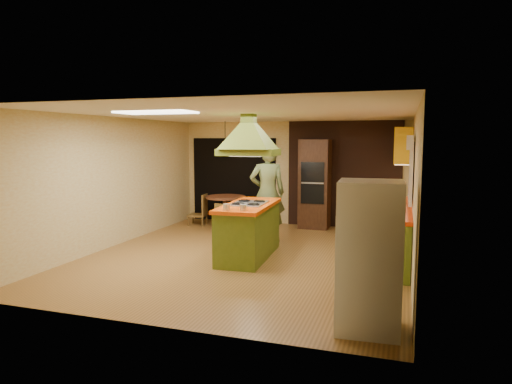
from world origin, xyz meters
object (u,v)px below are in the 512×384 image
(refrigerator, at_px, (369,257))
(canister_large, at_px, (393,192))
(kitchen_island, at_px, (249,230))
(dining_table, at_px, (226,205))
(wall_oven, at_px, (315,184))
(man, at_px, (267,193))

(refrigerator, distance_m, canister_large, 4.42)
(kitchen_island, height_order, dining_table, kitchen_island)
(dining_table, bearing_deg, refrigerator, -54.08)
(wall_oven, relative_size, dining_table, 2.16)
(kitchen_island, bearing_deg, refrigerator, -51.76)
(refrigerator, bearing_deg, wall_oven, 103.44)
(refrigerator, xyz_separation_m, dining_table, (-3.73, 5.14, -0.31))
(man, distance_m, dining_table, 2.00)
(canister_large, bearing_deg, man, -166.65)
(dining_table, height_order, canister_large, canister_large)
(kitchen_island, distance_m, dining_table, 3.00)
(wall_oven, height_order, dining_table, wall_oven)
(refrigerator, relative_size, canister_large, 7.13)
(kitchen_island, bearing_deg, canister_large, 35.18)
(refrigerator, bearing_deg, canister_large, 85.32)
(kitchen_island, height_order, refrigerator, refrigerator)
(wall_oven, distance_m, dining_table, 2.18)
(man, bearing_deg, kitchen_island, 67.53)
(man, relative_size, dining_table, 2.07)
(kitchen_island, height_order, wall_oven, wall_oven)
(kitchen_island, xyz_separation_m, man, (-0.05, 1.30, 0.51))
(wall_oven, distance_m, canister_large, 2.11)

